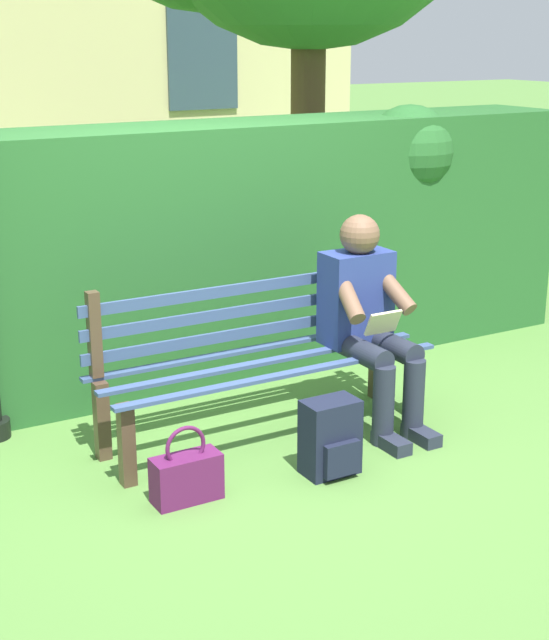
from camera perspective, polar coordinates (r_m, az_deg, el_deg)
The scene contains 6 objects.
ground at distance 5.20m, azimuth -0.55°, elevation -6.98°, with size 60.00×60.00×0.00m, color #517F38.
park_bench at distance 5.11m, azimuth -1.04°, elevation -2.04°, with size 1.89×0.50×0.88m.
person_seated at distance 5.21m, azimuth 5.65°, elevation 0.20°, with size 0.44×0.73×1.17m.
hedge_backdrop at distance 5.86m, azimuth -6.25°, elevation 4.13°, with size 5.85×0.75×1.65m.
backpack at distance 4.72m, azimuth 3.39°, elevation -7.10°, with size 0.27×0.25×0.39m.
handbag at distance 4.50m, azimuth -5.32°, elevation -9.33°, with size 0.33×0.14×0.38m.
Camera 1 is at (2.33, 4.15, 2.11)m, focal length 53.17 mm.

